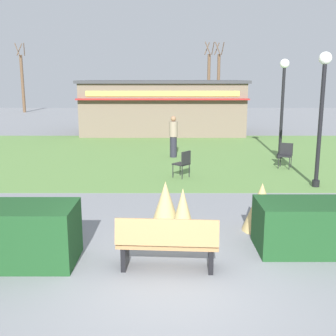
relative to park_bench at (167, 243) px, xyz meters
The scene contains 19 objects.
ground_plane 0.72m from the park_bench, 84.94° to the right, with size 80.00×80.00×0.00m, color slate.
lawn_patch 10.84m from the park_bench, 89.75° to the left, with size 36.00×12.00×0.01m, color #5B8442.
park_bench is the anchor object (origin of this frame).
hedge_left 2.74m from the park_bench, behind, with size 2.24×1.10×1.04m, color #19421E.
hedge_right 2.96m from the park_bench, 16.81° to the left, with size 2.31×1.10×0.93m, color #19421E.
ornamental_grass_behind_left 2.76m from the park_bench, 43.70° to the left, with size 0.80×0.80×1.04m, color tan.
ornamental_grass_behind_right 1.82m from the park_bench, 91.33° to the left, with size 0.71×0.71×1.09m, color tan.
ornamental_grass_behind_center 1.44m from the park_bench, 77.72° to the left, with size 0.58×0.58×1.06m, color tan.
lamppost_mid 7.38m from the park_bench, 51.38° to the left, with size 0.36×0.36×3.91m.
lamppost_far 11.20m from the park_bench, 65.78° to the left, with size 0.36×0.36×3.91m.
food_kiosk 18.42m from the park_bench, 90.87° to the left, with size 9.39×5.36×3.05m.
cafe_chair_west 6.70m from the park_bench, 85.65° to the left, with size 0.62×0.62×0.89m.
cafe_chair_east 9.29m from the park_bench, 62.71° to the left, with size 0.59×0.59×0.89m.
person_strolling 10.34m from the park_bench, 88.72° to the left, with size 0.34×0.34×1.69m.
parked_car_west_slot 26.92m from the park_bench, 98.75° to the left, with size 4.22×2.10×1.20m.
parked_car_center_slot 26.64m from the park_bench, 86.86° to the left, with size 4.34×2.33×1.20m.
tree_left_bg 33.51m from the park_bench, 81.91° to the left, with size 0.91×0.96×6.40m.
tree_right_bg 32.61m from the park_bench, 83.43° to the left, with size 0.91×0.96×6.36m.
tree_center_bg 36.07m from the park_bench, 112.24° to the left, with size 0.91×0.96×6.33m.
Camera 1 is at (-0.04, -6.02, 3.18)m, focal length 44.66 mm.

